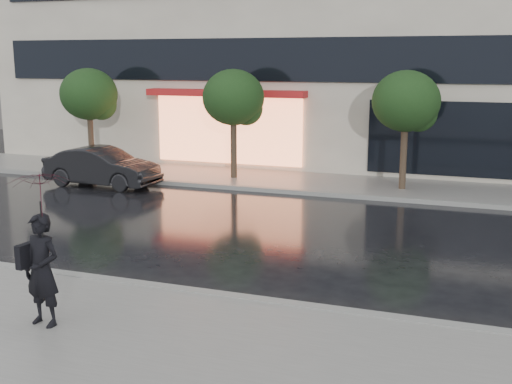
% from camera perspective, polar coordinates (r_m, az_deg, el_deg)
% --- Properties ---
extents(ground, '(120.00, 120.00, 0.00)m').
position_cam_1_polar(ground, '(13.25, -6.03, -7.45)').
color(ground, black).
rests_on(ground, ground).
extents(sidewalk_near, '(60.00, 4.50, 0.12)m').
position_cam_1_polar(sidewalk_near, '(10.61, -13.87, -12.44)').
color(sidewalk_near, slate).
rests_on(sidewalk_near, ground).
extents(sidewalk_far, '(60.00, 3.50, 0.12)m').
position_cam_1_polar(sidewalk_far, '(22.58, 5.35, 0.80)').
color(sidewalk_far, slate).
rests_on(sidewalk_far, ground).
extents(curb_near, '(60.00, 0.25, 0.14)m').
position_cam_1_polar(curb_near, '(12.39, -8.07, -8.55)').
color(curb_near, gray).
rests_on(curb_near, ground).
extents(curb_far, '(60.00, 0.25, 0.14)m').
position_cam_1_polar(curb_far, '(20.93, 4.14, -0.03)').
color(curb_far, gray).
rests_on(curb_far, ground).
extents(tree_far_west, '(2.20, 2.20, 3.99)m').
position_cam_1_polar(tree_far_west, '(25.75, -14.49, 8.25)').
color(tree_far_west, '#33261C').
rests_on(tree_far_west, ground).
extents(tree_mid_west, '(2.20, 2.20, 3.99)m').
position_cam_1_polar(tree_mid_west, '(22.92, -1.85, 8.22)').
color(tree_mid_west, '#33261C').
rests_on(tree_mid_west, ground).
extents(tree_mid_east, '(2.20, 2.20, 3.99)m').
position_cam_1_polar(tree_mid_east, '(21.44, 13.35, 7.66)').
color(tree_mid_east, '#33261C').
rests_on(tree_mid_east, ground).
extents(parked_car, '(4.16, 1.65, 1.35)m').
position_cam_1_polar(parked_car, '(22.78, -13.54, 2.18)').
color(parked_car, black).
rests_on(parked_car, ground).
extents(pedestrian_with_umbrella, '(1.05, 1.06, 2.52)m').
position_cam_1_polar(pedestrian_with_umbrella, '(10.64, -18.60, -3.16)').
color(pedestrian_with_umbrella, black).
rests_on(pedestrian_with_umbrella, sidewalk_near).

